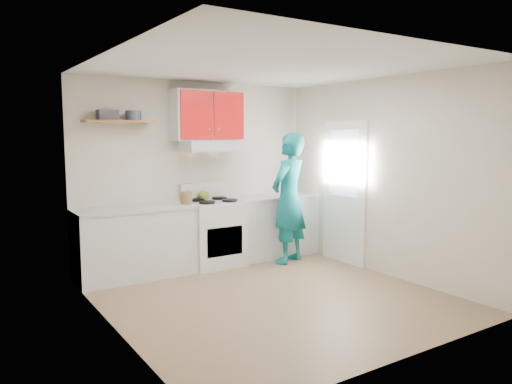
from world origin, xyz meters
TOP-DOWN VIEW (x-y plane):
  - floor at (0.00, 0.00)m, footprint 3.80×3.80m
  - ceiling at (0.00, 0.00)m, footprint 3.60×3.80m
  - back_wall at (0.00, 1.90)m, footprint 3.60×0.04m
  - front_wall at (0.00, -1.90)m, footprint 3.60×0.04m
  - left_wall at (-1.80, 0.00)m, footprint 0.04×3.80m
  - right_wall at (1.80, 0.00)m, footprint 0.04×3.80m
  - door at (1.78, 0.70)m, footprint 0.05×0.85m
  - door_glass at (1.75, 0.70)m, footprint 0.01×0.55m
  - counter_left at (-1.04, 1.60)m, footprint 1.52×0.60m
  - counter_right at (1.14, 1.60)m, footprint 1.32×0.60m
  - stove at (0.10, 1.57)m, footprint 0.76×0.65m
  - range_hood at (0.10, 1.68)m, footprint 0.76×0.44m
  - upper_cabinets at (0.10, 1.73)m, footprint 1.02×0.33m
  - shelf at (-1.15, 1.75)m, footprint 0.90×0.30m
  - books at (-1.30, 1.75)m, footprint 0.25×0.18m
  - tin at (-0.98, 1.72)m, footprint 0.23×0.23m
  - kettle at (0.02, 1.71)m, footprint 0.19×0.19m
  - crock at (-0.34, 1.53)m, footprint 0.21×0.21m
  - cutting_board at (0.89, 1.60)m, footprint 0.33×0.26m
  - silicone_mat at (1.57, 1.62)m, footprint 0.38×0.34m
  - person at (1.09, 1.13)m, footprint 0.81×0.68m

SIDE VIEW (x-z plane):
  - floor at x=0.00m, z-range 0.00..0.00m
  - counter_left at x=-1.04m, z-range 0.00..0.90m
  - counter_right at x=1.14m, z-range 0.00..0.90m
  - stove at x=0.10m, z-range 0.00..0.92m
  - silicone_mat at x=1.57m, z-range 0.90..0.91m
  - cutting_board at x=0.89m, z-range 0.90..0.92m
  - person at x=1.09m, z-range 0.00..1.88m
  - kettle at x=0.02m, z-range 0.92..1.07m
  - crock at x=-0.34m, z-range 0.90..1.09m
  - door at x=1.78m, z-range 0.00..2.05m
  - back_wall at x=0.00m, z-range 0.00..2.60m
  - front_wall at x=0.00m, z-range 0.00..2.60m
  - left_wall at x=-1.80m, z-range 0.00..2.60m
  - right_wall at x=1.80m, z-range 0.00..2.60m
  - door_glass at x=1.75m, z-range 0.98..1.92m
  - range_hood at x=0.10m, z-range 1.62..1.77m
  - shelf at x=-1.15m, z-range 2.00..2.04m
  - tin at x=-0.98m, z-range 2.04..2.16m
  - books at x=-1.30m, z-range 2.04..2.17m
  - upper_cabinets at x=0.10m, z-range 1.77..2.47m
  - ceiling at x=0.00m, z-range 2.58..2.62m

